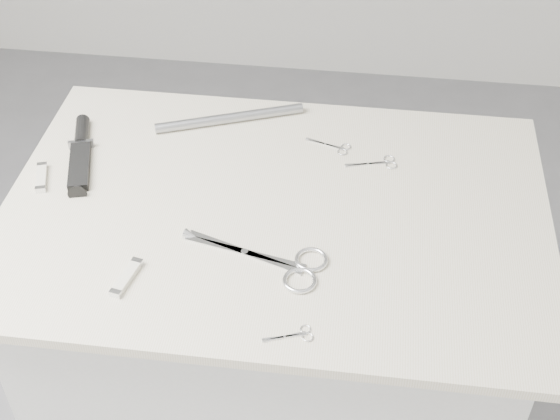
# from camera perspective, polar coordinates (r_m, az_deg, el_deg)

# --- Properties ---
(plinth) EXTENTS (0.90, 0.60, 0.90)m
(plinth) POSITION_cam_1_polar(r_m,az_deg,el_deg) (1.77, -0.31, -11.37)
(plinth) COLOR silver
(plinth) RESTS_ON ground
(display_board) EXTENTS (1.00, 0.70, 0.02)m
(display_board) POSITION_cam_1_polar(r_m,az_deg,el_deg) (1.43, -0.38, -0.17)
(display_board) COLOR beige
(display_board) RESTS_ON plinth
(large_shears) EXTENTS (0.26, 0.13, 0.01)m
(large_shears) POSITION_cam_1_polar(r_m,az_deg,el_deg) (1.32, 0.25, -3.93)
(large_shears) COLOR silver
(large_shears) RESTS_ON display_board
(embroidery_scissors_a) EXTENTS (0.10, 0.05, 0.00)m
(embroidery_scissors_a) POSITION_cam_1_polar(r_m,az_deg,el_deg) (1.54, 7.29, 3.43)
(embroidery_scissors_a) COLOR silver
(embroidery_scissors_a) RESTS_ON display_board
(embroidery_scissors_b) EXTENTS (0.09, 0.05, 0.00)m
(embroidery_scissors_b) POSITION_cam_1_polar(r_m,az_deg,el_deg) (1.57, 4.02, 4.63)
(embroidery_scissors_b) COLOR silver
(embroidery_scissors_b) RESTS_ON display_board
(tiny_scissors) EXTENTS (0.08, 0.04, 0.00)m
(tiny_scissors) POSITION_cam_1_polar(r_m,az_deg,el_deg) (1.22, 1.08, -9.15)
(tiny_scissors) COLOR silver
(tiny_scissors) RESTS_ON display_board
(sheathed_knife) EXTENTS (0.09, 0.23, 0.03)m
(sheathed_knife) POSITION_cam_1_polar(r_m,az_deg,el_deg) (1.60, -14.37, 4.27)
(sheathed_knife) COLOR black
(sheathed_knife) RESTS_ON display_board
(pocket_knife_a) EXTENTS (0.04, 0.08, 0.01)m
(pocket_knife_a) POSITION_cam_1_polar(r_m,az_deg,el_deg) (1.55, -17.05, 2.28)
(pocket_knife_a) COLOR beige
(pocket_knife_a) RESTS_ON display_board
(pocket_knife_b) EXTENTS (0.04, 0.09, 0.01)m
(pocket_knife_b) POSITION_cam_1_polar(r_m,az_deg,el_deg) (1.32, -11.15, -4.87)
(pocket_knife_b) COLOR beige
(pocket_knife_b) RESTS_ON display_board
(metal_rail) EXTENTS (0.30, 0.13, 0.02)m
(metal_rail) POSITION_cam_1_polar(r_m,az_deg,el_deg) (1.64, -3.69, 6.73)
(metal_rail) COLOR gray
(metal_rail) RESTS_ON display_board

